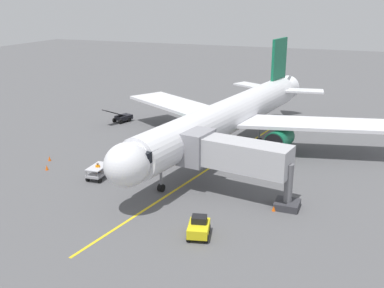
{
  "coord_description": "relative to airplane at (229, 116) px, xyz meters",
  "views": [
    {
      "loc": [
        -12.81,
        50.52,
        16.9
      ],
      "look_at": [
        2.92,
        10.3,
        3.0
      ],
      "focal_mm": 43.08,
      "sensor_mm": 36.0,
      "label": 1
    }
  ],
  "objects": [
    {
      "name": "jet_bridge",
      "position": [
        -3.5,
        11.99,
        -0.24
      ],
      "size": [
        11.52,
        4.52,
        5.4
      ],
      "color": "#B7B7BC",
      "rests_on": "ground"
    },
    {
      "name": "safety_cone_nose_left",
      "position": [
        -8.15,
        13.85,
        -3.73
      ],
      "size": [
        0.32,
        0.32,
        0.55
      ],
      "primitive_type": "cone",
      "color": "#F2590F",
      "rests_on": "ground"
    },
    {
      "name": "ground_crew_marshaller",
      "position": [
        9.06,
        13.21,
        -3.12
      ],
      "size": [
        0.45,
        0.35,
        1.71
      ],
      "color": "#23232D",
      "rests_on": "ground"
    },
    {
      "name": "ground_plane",
      "position": [
        -1.6,
        -2.12,
        -4.0
      ],
      "size": [
        220.0,
        220.0,
        0.0
      ],
      "primitive_type": "plane",
      "color": "#565659"
    },
    {
      "name": "belt_loader_portside",
      "position": [
        17.58,
        -6.39,
        -3.29
      ],
      "size": [
        2.61,
        4.72,
        2.32
      ],
      "color": "black",
      "rests_on": "ground"
    },
    {
      "name": "safety_cone_nose_right",
      "position": [
        16.85,
        10.59,
        -3.73
      ],
      "size": [
        0.32,
        0.32,
        0.55
      ],
      "primitive_type": "cone",
      "color": "#F2590F",
      "rests_on": "ground"
    },
    {
      "name": "tug_starboard_side",
      "position": [
        -3.84,
        20.02,
        -3.3
      ],
      "size": [
        2.03,
        2.59,
        1.5
      ],
      "color": "yellow",
      "rests_on": "ground"
    },
    {
      "name": "baggage_cart_rear_apron",
      "position": [
        9.18,
        12.99,
        -3.35
      ],
      "size": [
        1.67,
        2.67,
        1.27
      ],
      "color": "#9E9EA3",
      "rests_on": "ground"
    },
    {
      "name": "airplane",
      "position": [
        0.0,
        0.0,
        0.0
      ],
      "size": [
        34.36,
        40.25,
        11.5
      ],
      "color": "white",
      "rests_on": "ground"
    },
    {
      "name": "apron_lead_in_line",
      "position": [
        0.04,
        6.28,
        -4.0
      ],
      "size": [
        6.62,
        39.53,
        0.01
      ],
      "primitive_type": "cube",
      "rotation": [
        0.0,
        0.0,
        -0.16
      ],
      "color": "yellow",
      "rests_on": "ground"
    },
    {
      "name": "safety_cone_wing_port",
      "position": [
        15.34,
        12.96,
        -3.73
      ],
      "size": [
        0.32,
        0.32,
        0.55
      ],
      "primitive_type": "cone",
      "color": "#F2590F",
      "rests_on": "ground"
    }
  ]
}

